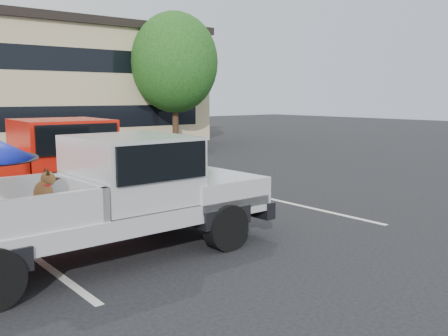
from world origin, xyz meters
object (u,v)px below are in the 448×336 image
at_px(tree_right, 175,63).
at_px(silver_pickup, 118,189).
at_px(tree_back, 59,64).
at_px(red_pickup, 54,163).

relative_size(tree_right, silver_pickup, 1.18).
bearing_deg(tree_right, tree_back, 110.56).
height_order(tree_back, silver_pickup, tree_back).
distance_m(tree_back, red_pickup, 21.23).
bearing_deg(red_pickup, tree_back, 71.92).
bearing_deg(tree_back, tree_right, -69.44).
distance_m(tree_right, red_pickup, 16.01).
height_order(tree_right, red_pickup, tree_right).
bearing_deg(tree_right, silver_pickup, -126.24).
bearing_deg(red_pickup, silver_pickup, -90.54).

